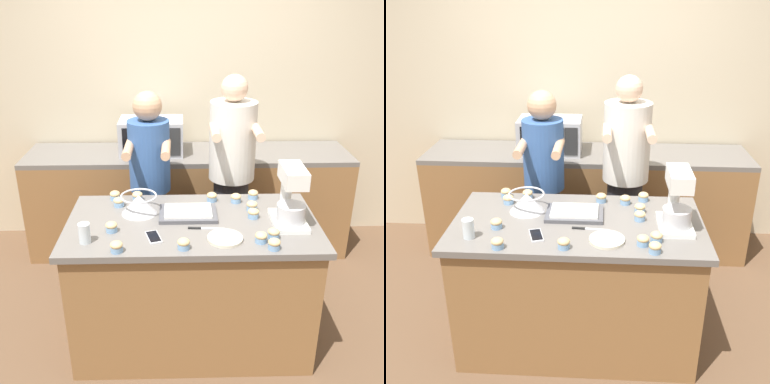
# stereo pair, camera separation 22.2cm
# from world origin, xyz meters

# --- Properties ---
(ground_plane) EXTENTS (16.00, 16.00, 0.00)m
(ground_plane) POSITION_xyz_m (0.00, 0.00, 0.00)
(ground_plane) COLOR brown
(back_wall) EXTENTS (10.00, 0.06, 2.70)m
(back_wall) POSITION_xyz_m (0.00, 1.60, 1.35)
(back_wall) COLOR beige
(back_wall) RESTS_ON ground_plane
(island_counter) EXTENTS (1.55, 0.81, 0.90)m
(island_counter) POSITION_xyz_m (0.00, 0.00, 0.45)
(island_counter) COLOR olive
(island_counter) RESTS_ON ground_plane
(back_counter) EXTENTS (2.80, 0.60, 0.92)m
(back_counter) POSITION_xyz_m (0.00, 1.25, 0.46)
(back_counter) COLOR olive
(back_counter) RESTS_ON ground_plane
(person_left) EXTENTS (0.32, 0.49, 1.56)m
(person_left) POSITION_xyz_m (-0.30, 0.69, 0.83)
(person_left) COLOR #33384C
(person_left) RESTS_ON ground_plane
(person_right) EXTENTS (0.36, 0.51, 1.68)m
(person_right) POSITION_xyz_m (0.32, 0.69, 0.88)
(person_right) COLOR #232328
(person_right) RESTS_ON ground_plane
(stand_mixer) EXTENTS (0.20, 0.30, 0.37)m
(stand_mixer) POSITION_xyz_m (0.59, -0.04, 1.06)
(stand_mixer) COLOR white
(stand_mixer) RESTS_ON island_counter
(mixing_bowl) EXTENTS (0.23, 0.23, 0.13)m
(mixing_bowl) POSITION_xyz_m (-0.33, 0.12, 0.96)
(mixing_bowl) COLOR #BCBCC1
(mixing_bowl) RESTS_ON island_counter
(baking_tray) EXTENTS (0.36, 0.25, 0.04)m
(baking_tray) POSITION_xyz_m (-0.02, 0.08, 0.92)
(baking_tray) COLOR #4C4C51
(baking_tray) RESTS_ON island_counter
(microwave_oven) EXTENTS (0.53, 0.35, 0.30)m
(microwave_oven) POSITION_xyz_m (-0.31, 1.25, 1.07)
(microwave_oven) COLOR #B7B7BC
(microwave_oven) RESTS_ON back_counter
(cell_phone) EXTENTS (0.11, 0.16, 0.01)m
(cell_phone) POSITION_xyz_m (-0.23, -0.20, 0.90)
(cell_phone) COLOR silver
(cell_phone) RESTS_ON island_counter
(drinking_glass) EXTENTS (0.07, 0.07, 0.12)m
(drinking_glass) POSITION_xyz_m (-0.61, -0.24, 0.96)
(drinking_glass) COLOR silver
(drinking_glass) RESTS_ON island_counter
(small_plate) EXTENTS (0.20, 0.20, 0.02)m
(small_plate) POSITION_xyz_m (0.18, -0.23, 0.91)
(small_plate) COLOR beige
(small_plate) RESTS_ON island_counter
(knife) EXTENTS (0.22, 0.03, 0.01)m
(knife) POSITION_xyz_m (0.07, -0.10, 0.90)
(knife) COLOR #BCBCC1
(knife) RESTS_ON island_counter
(cupcake_0) EXTENTS (0.07, 0.07, 0.06)m
(cupcake_0) POSITION_xyz_m (0.39, 0.14, 0.93)
(cupcake_0) COLOR #759EC6
(cupcake_0) RESTS_ON island_counter
(cupcake_1) EXTENTS (0.07, 0.07, 0.06)m
(cupcake_1) POSITION_xyz_m (-0.42, -0.35, 0.93)
(cupcake_1) COLOR #759EC6
(cupcake_1) RESTS_ON island_counter
(cupcake_2) EXTENTS (0.07, 0.07, 0.06)m
(cupcake_2) POSITION_xyz_m (-0.06, -0.33, 0.93)
(cupcake_2) COLOR #759EC6
(cupcake_2) RESTS_ON island_counter
(cupcake_3) EXTENTS (0.07, 0.07, 0.06)m
(cupcake_3) POSITION_xyz_m (-0.52, 0.34, 0.93)
(cupcake_3) COLOR #759EC6
(cupcake_3) RESTS_ON island_counter
(cupcake_4) EXTENTS (0.07, 0.07, 0.06)m
(cupcake_4) POSITION_xyz_m (-0.36, 0.32, 0.93)
(cupcake_4) COLOR #759EC6
(cupcake_4) RESTS_ON island_counter
(cupcake_5) EXTENTS (0.07, 0.07, 0.06)m
(cupcake_5) POSITION_xyz_m (-0.48, 0.23, 0.93)
(cupcake_5) COLOR #759EC6
(cupcake_5) RESTS_ON island_counter
(cupcake_6) EXTENTS (0.07, 0.07, 0.06)m
(cupcake_6) POSITION_xyz_m (0.30, 0.27, 0.93)
(cupcake_6) COLOR #759EC6
(cupcake_6) RESTS_ON island_counter
(cupcake_7) EXTENTS (0.07, 0.07, 0.06)m
(cupcake_7) POSITION_xyz_m (0.43, 0.33, 0.93)
(cupcake_7) COLOR #759EC6
(cupcake_7) RESTS_ON island_counter
(cupcake_8) EXTENTS (0.07, 0.07, 0.06)m
(cupcake_8) POSITION_xyz_m (0.46, -0.22, 0.93)
(cupcake_8) COLOR #759EC6
(cupcake_8) RESTS_ON island_counter
(cupcake_9) EXTENTS (0.07, 0.07, 0.06)m
(cupcake_9) POSITION_xyz_m (0.38, 0.04, 0.93)
(cupcake_9) COLOR #759EC6
(cupcake_9) RESTS_ON island_counter
(cupcake_10) EXTENTS (0.07, 0.07, 0.06)m
(cupcake_10) POSITION_xyz_m (0.14, 0.29, 0.93)
(cupcake_10) COLOR #759EC6
(cupcake_10) RESTS_ON island_counter
(cupcake_11) EXTENTS (0.07, 0.07, 0.06)m
(cupcake_11) POSITION_xyz_m (0.44, -0.34, 0.93)
(cupcake_11) COLOR #759EC6
(cupcake_11) RESTS_ON island_counter
(cupcake_12) EXTENTS (0.07, 0.07, 0.06)m
(cupcake_12) POSITION_xyz_m (0.38, -0.27, 0.93)
(cupcake_12) COLOR #759EC6
(cupcake_12) RESTS_ON island_counter
(cupcake_13) EXTENTS (0.07, 0.07, 0.06)m
(cupcake_13) POSITION_xyz_m (-0.48, -0.12, 0.93)
(cupcake_13) COLOR #759EC6
(cupcake_13) RESTS_ON island_counter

